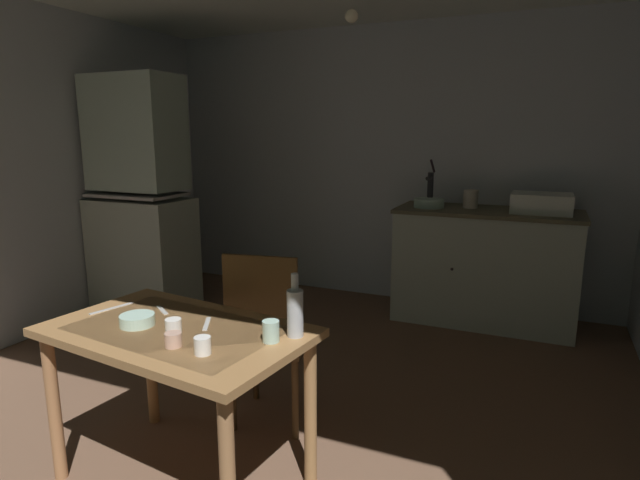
{
  "coord_description": "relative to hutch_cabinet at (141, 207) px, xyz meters",
  "views": [
    {
      "loc": [
        1.42,
        -2.81,
        1.55
      ],
      "look_at": [
        0.21,
        -0.04,
        0.92
      ],
      "focal_mm": 29.14,
      "sensor_mm": 36.0,
      "label": 1
    }
  ],
  "objects": [
    {
      "name": "teaspoon_near_bowl",
      "position": [
        1.8,
        -1.6,
        -0.2
      ],
      "size": [
        0.09,
        0.15,
        0.0
      ],
      "primitive_type": "cube",
      "rotation": [
        0.0,
        0.0,
        5.22
      ],
      "color": "beige",
      "rests_on": "dining_table"
    },
    {
      "name": "table_knife",
      "position": [
        1.27,
        -1.61,
        -0.2
      ],
      "size": [
        0.08,
        0.21,
        0.0
      ],
      "primitive_type": "cube",
      "rotation": [
        0.0,
        0.0,
        4.43
      ],
      "color": "silver",
      "rests_on": "dining_table"
    },
    {
      "name": "teacup_mint",
      "position": [
        1.97,
        -1.86,
        -0.17
      ],
      "size": [
        0.06,
        0.06,
        0.07
      ],
      "primitive_type": "cylinder",
      "color": "white",
      "rests_on": "dining_table"
    },
    {
      "name": "stoneware_crock",
      "position": [
        2.55,
        1.02,
        0.07
      ],
      "size": [
        0.12,
        0.12,
        0.15
      ],
      "primitive_type": "cylinder",
      "color": "beige",
      "rests_on": "counter_cabinet"
    },
    {
      "name": "dining_table",
      "position": [
        1.71,
        -1.69,
        -0.31
      ],
      "size": [
        1.19,
        0.8,
        0.73
      ],
      "color": "#A07344",
      "rests_on": "ground"
    },
    {
      "name": "mug_dark",
      "position": [
        1.74,
        -1.74,
        -0.17
      ],
      "size": [
        0.07,
        0.07,
        0.06
      ],
      "primitive_type": "cylinder",
      "color": "white",
      "rests_on": "dining_table"
    },
    {
      "name": "ground_plane",
      "position": [
        1.69,
        -0.54,
        -0.93
      ],
      "size": [
        5.22,
        5.22,
        0.0
      ],
      "primitive_type": "plane",
      "color": "brown"
    },
    {
      "name": "teacup_cream",
      "position": [
        1.83,
        -1.84,
        -0.18
      ],
      "size": [
        0.07,
        0.07,
        0.06
      ],
      "primitive_type": "cylinder",
      "color": "tan",
      "rests_on": "dining_table"
    },
    {
      "name": "mug_tall",
      "position": [
        2.15,
        -1.65,
        -0.16
      ],
      "size": [
        0.07,
        0.07,
        0.09
      ],
      "primitive_type": "cylinder",
      "color": "#ADD1C1",
      "rests_on": "dining_table"
    },
    {
      "name": "wall_back",
      "position": [
        1.69,
        1.33,
        0.31
      ],
      "size": [
        4.32,
        0.1,
        2.48
      ],
      "primitive_type": "cube",
      "color": "silver",
      "rests_on": "ground"
    },
    {
      "name": "serving_bowl_wide",
      "position": [
        1.54,
        -1.72,
        -0.18
      ],
      "size": [
        0.15,
        0.15,
        0.05
      ],
      "primitive_type": "cylinder",
      "color": "#ADD1C1",
      "rests_on": "dining_table"
    },
    {
      "name": "hutch_cabinet",
      "position": [
        0.0,
        0.0,
        0.0
      ],
      "size": [
        0.81,
        0.51,
        2.0
      ],
      "color": "#AEB8A7",
      "rests_on": "ground"
    },
    {
      "name": "counter_cabinet",
      "position": [
        2.69,
        0.96,
        -0.47
      ],
      "size": [
        1.43,
        0.64,
        0.94
      ],
      "color": "#AEB8A7",
      "rests_on": "ground"
    },
    {
      "name": "chair_far_side",
      "position": [
        1.84,
        -1.12,
        -0.43
      ],
      "size": [
        0.46,
        0.46,
        0.96
      ],
      "color": "#4F351C",
      "rests_on": "ground"
    },
    {
      "name": "wall_left",
      "position": [
        -0.48,
        -0.54,
        0.31
      ],
      "size": [
        0.1,
        3.74,
        2.48
      ],
      "primitive_type": "cube",
      "color": "silver",
      "rests_on": "ground"
    },
    {
      "name": "pendant_bulb",
      "position": [
        1.97,
        -0.28,
        1.28
      ],
      "size": [
        0.08,
        0.08,
        0.08
      ],
      "primitive_type": "sphere",
      "color": "#F9EFCC"
    },
    {
      "name": "sink_basin",
      "position": [
        3.08,
        0.96,
        0.08
      ],
      "size": [
        0.44,
        0.34,
        0.15
      ],
      "color": "silver",
      "rests_on": "counter_cabinet"
    },
    {
      "name": "hand_pump",
      "position": [
        2.21,
        1.01,
        0.17
      ],
      "size": [
        0.05,
        0.27,
        0.39
      ],
      "color": "#232328",
      "rests_on": "counter_cabinet"
    },
    {
      "name": "teaspoon_by_cup",
      "position": [
        1.5,
        -1.53,
        -0.2
      ],
      "size": [
        0.13,
        0.09,
        0.0
      ],
      "primitive_type": "cube",
      "rotation": [
        0.0,
        0.0,
        5.68
      ],
      "color": "beige",
      "rests_on": "dining_table"
    },
    {
      "name": "mixing_bowl_counter",
      "position": [
        2.23,
        0.91,
        0.04
      ],
      "size": [
        0.25,
        0.25,
        0.07
      ],
      "primitive_type": "cylinder",
      "color": "#ADD1C1",
      "rests_on": "counter_cabinet"
    },
    {
      "name": "glass_bottle",
      "position": [
        2.21,
        -1.56,
        -0.1
      ],
      "size": [
        0.07,
        0.07,
        0.26
      ],
      "color": "#B7BCC1",
      "rests_on": "dining_table"
    }
  ]
}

